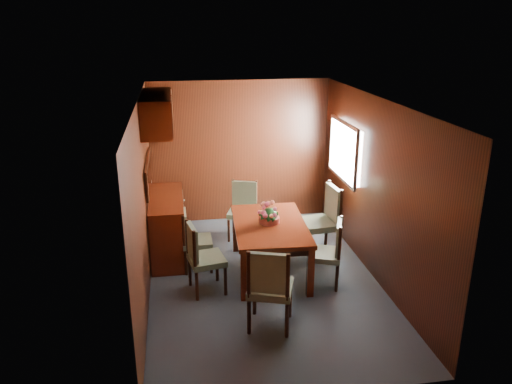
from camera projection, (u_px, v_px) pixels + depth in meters
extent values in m
plane|color=#39454E|center=(263.00, 280.00, 6.73)|extent=(4.50, 4.50, 0.00)
cube|color=black|center=(143.00, 203.00, 6.11)|extent=(0.02, 4.50, 2.40)
cube|color=black|center=(375.00, 190.00, 6.57)|extent=(0.02, 4.50, 2.40)
cube|color=black|center=(240.00, 152.00, 8.44)|extent=(3.00, 0.02, 2.40)
cube|color=black|center=(310.00, 284.00, 4.24)|extent=(3.00, 0.02, 2.40)
cube|color=black|center=(264.00, 101.00, 5.95)|extent=(3.00, 4.50, 0.02)
cube|color=white|center=(347.00, 151.00, 7.51)|extent=(0.14, 1.10, 0.80)
cube|color=#B2B2B7|center=(343.00, 151.00, 7.50)|extent=(0.04, 1.20, 0.90)
cube|color=black|center=(148.00, 173.00, 7.02)|extent=(0.03, 1.36, 0.41)
cube|color=silver|center=(150.00, 173.00, 7.02)|extent=(0.01, 1.30, 0.35)
cube|color=#3A1207|center=(157.00, 112.00, 6.77)|extent=(0.40, 1.40, 0.50)
cube|color=#3A1207|center=(168.00, 226.00, 7.33)|extent=(0.48, 1.40, 0.90)
cube|color=#3A1207|center=(244.00, 276.00, 6.15)|extent=(0.09, 0.09, 0.66)
cube|color=#3A1207|center=(310.00, 272.00, 6.24)|extent=(0.09, 0.09, 0.66)
cube|color=#3A1207|center=(236.00, 230.00, 7.47)|extent=(0.09, 0.09, 0.66)
cube|color=#3A1207|center=(291.00, 228.00, 7.56)|extent=(0.09, 0.09, 0.66)
cube|color=black|center=(270.00, 231.00, 6.76)|extent=(0.92, 1.46, 0.10)
cube|color=#3A1207|center=(270.00, 225.00, 6.74)|extent=(1.04, 1.58, 0.06)
cylinder|color=black|center=(190.00, 272.00, 6.53)|extent=(0.04, 0.04, 0.38)
cylinder|color=black|center=(197.00, 287.00, 6.18)|extent=(0.04, 0.04, 0.38)
cylinder|color=black|center=(217.00, 268.00, 6.65)|extent=(0.04, 0.04, 0.38)
cylinder|color=black|center=(225.00, 282.00, 6.30)|extent=(0.04, 0.04, 0.38)
cube|color=#63775B|center=(207.00, 260.00, 6.33)|extent=(0.50, 0.52, 0.08)
cylinder|color=black|center=(187.00, 238.00, 6.36)|extent=(0.04, 0.04, 0.51)
cylinder|color=black|center=(195.00, 250.00, 6.02)|extent=(0.04, 0.04, 0.51)
cube|color=#63775B|center=(192.00, 242.00, 6.19)|extent=(0.13, 0.41, 0.43)
cylinder|color=black|center=(185.00, 252.00, 7.14)|extent=(0.04, 0.04, 0.35)
cylinder|color=black|center=(186.00, 263.00, 6.80)|extent=(0.04, 0.04, 0.35)
cylinder|color=black|center=(209.00, 250.00, 7.19)|extent=(0.04, 0.04, 0.35)
cylinder|color=black|center=(211.00, 261.00, 6.86)|extent=(0.04, 0.04, 0.35)
cube|color=#63775B|center=(197.00, 241.00, 6.92)|extent=(0.40, 0.42, 0.07)
cylinder|color=black|center=(183.00, 222.00, 6.98)|extent=(0.04, 0.04, 0.47)
cylinder|color=black|center=(184.00, 232.00, 6.65)|extent=(0.04, 0.04, 0.47)
cube|color=#63775B|center=(185.00, 225.00, 6.81)|extent=(0.06, 0.38, 0.40)
cylinder|color=black|center=(337.00, 279.00, 6.39)|extent=(0.04, 0.04, 0.36)
cylinder|color=black|center=(338.00, 265.00, 6.73)|extent=(0.04, 0.04, 0.36)
cylinder|color=black|center=(309.00, 276.00, 6.45)|extent=(0.04, 0.04, 0.36)
cylinder|color=black|center=(312.00, 263.00, 6.80)|extent=(0.04, 0.04, 0.36)
cube|color=#63775B|center=(325.00, 254.00, 6.51)|extent=(0.54, 0.55, 0.07)
cylinder|color=black|center=(339.00, 245.00, 6.23)|extent=(0.04, 0.04, 0.49)
cylinder|color=black|center=(341.00, 233.00, 6.57)|extent=(0.04, 0.04, 0.49)
cube|color=#63775B|center=(339.00, 237.00, 6.40)|extent=(0.19, 0.39, 0.41)
cylinder|color=black|center=(338.00, 246.00, 7.22)|extent=(0.05, 0.05, 0.43)
cylinder|color=black|center=(326.00, 234.00, 7.63)|extent=(0.05, 0.05, 0.43)
cylinder|color=black|center=(310.00, 249.00, 7.12)|extent=(0.05, 0.05, 0.43)
cylinder|color=black|center=(300.00, 237.00, 7.53)|extent=(0.05, 0.05, 0.43)
cube|color=#63775B|center=(319.00, 224.00, 7.28)|extent=(0.53, 0.55, 0.09)
cylinder|color=black|center=(340.00, 209.00, 7.03)|extent=(0.05, 0.05, 0.58)
cylinder|color=black|center=(328.00, 199.00, 7.44)|extent=(0.05, 0.05, 0.58)
cube|color=#63775B|center=(333.00, 203.00, 7.23)|extent=(0.11, 0.47, 0.49)
cylinder|color=black|center=(249.00, 318.00, 5.52)|extent=(0.05, 0.05, 0.41)
cylinder|color=black|center=(287.00, 321.00, 5.46)|extent=(0.05, 0.05, 0.41)
cylinder|color=black|center=(254.00, 299.00, 5.89)|extent=(0.05, 0.05, 0.41)
cylinder|color=black|center=(290.00, 301.00, 5.83)|extent=(0.05, 0.05, 0.41)
cube|color=#63775B|center=(270.00, 289.00, 5.59)|extent=(0.60, 0.59, 0.08)
cylinder|color=black|center=(249.00, 274.00, 5.33)|extent=(0.05, 0.05, 0.55)
cylinder|color=black|center=(288.00, 277.00, 5.27)|extent=(0.05, 0.05, 0.55)
cube|color=#63775B|center=(268.00, 273.00, 5.31)|extent=(0.44, 0.20, 0.46)
cylinder|color=black|center=(256.00, 224.00, 8.10)|extent=(0.04, 0.04, 0.37)
cylinder|color=black|center=(234.00, 222.00, 8.16)|extent=(0.04, 0.04, 0.37)
cylinder|color=black|center=(253.00, 232.00, 7.76)|extent=(0.04, 0.04, 0.37)
cylinder|color=black|center=(229.00, 231.00, 7.82)|extent=(0.04, 0.04, 0.37)
cube|color=#63775B|center=(243.00, 213.00, 7.88)|extent=(0.55, 0.54, 0.08)
cylinder|color=black|center=(256.00, 195.00, 7.95)|extent=(0.04, 0.04, 0.49)
cylinder|color=black|center=(233.00, 194.00, 8.01)|extent=(0.04, 0.04, 0.49)
cube|color=#63775B|center=(245.00, 194.00, 7.95)|extent=(0.39, 0.18, 0.42)
cylinder|color=#BD4939|center=(269.00, 220.00, 6.74)|extent=(0.27, 0.27, 0.08)
sphere|color=#184919|center=(269.00, 215.00, 6.72)|extent=(0.21, 0.21, 0.21)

